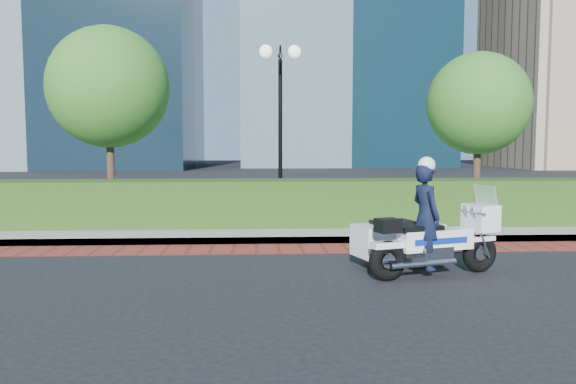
{
  "coord_description": "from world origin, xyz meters",
  "views": [
    {
      "loc": [
        0.47,
        -8.74,
        1.93
      ],
      "look_at": [
        1.04,
        2.23,
        1.0
      ],
      "focal_mm": 35.0,
      "sensor_mm": 36.0,
      "label": 1
    }
  ],
  "objects_px": {
    "lamppost": "(280,103)",
    "tree_c": "(479,104)",
    "tree_b": "(109,88)",
    "police_motorcycle": "(418,233)"
  },
  "relations": [
    {
      "from": "tree_c",
      "to": "tree_b",
      "type": "bearing_deg",
      "value": 180.0
    },
    {
      "from": "tree_b",
      "to": "police_motorcycle",
      "type": "distance_m",
      "value": 9.87
    },
    {
      "from": "tree_b",
      "to": "tree_c",
      "type": "xyz_separation_m",
      "value": [
        10.0,
        -0.0,
        -0.39
      ]
    },
    {
      "from": "police_motorcycle",
      "to": "tree_c",
      "type": "bearing_deg",
      "value": 45.23
    },
    {
      "from": "tree_b",
      "to": "police_motorcycle",
      "type": "relative_size",
      "value": 2.22
    },
    {
      "from": "tree_c",
      "to": "police_motorcycle",
      "type": "xyz_separation_m",
      "value": [
        -3.64,
        -7.0,
        -2.44
      ]
    },
    {
      "from": "tree_b",
      "to": "police_motorcycle",
      "type": "xyz_separation_m",
      "value": [
        6.36,
        -7.0,
        -2.83
      ]
    },
    {
      "from": "lamppost",
      "to": "tree_c",
      "type": "relative_size",
      "value": 0.98
    },
    {
      "from": "lamppost",
      "to": "tree_b",
      "type": "height_order",
      "value": "tree_b"
    },
    {
      "from": "tree_c",
      "to": "lamppost",
      "type": "bearing_deg",
      "value": -166.7
    }
  ]
}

